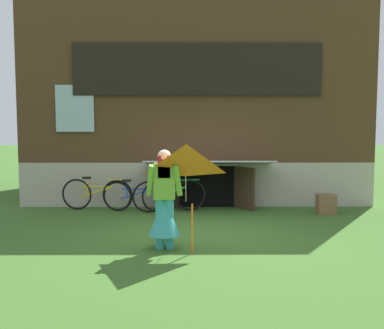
% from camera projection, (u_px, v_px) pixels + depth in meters
% --- Properties ---
extents(ground_plane, '(60.00, 60.00, 0.00)m').
position_uv_depth(ground_plane, '(200.00, 237.00, 8.66)').
color(ground_plane, '#386023').
extents(log_house, '(8.57, 5.94, 5.39)m').
position_uv_depth(log_house, '(196.00, 99.00, 13.78)').
color(log_house, '#ADA393').
rests_on(log_house, ground_plane).
extents(person, '(0.61, 0.52, 1.63)m').
position_uv_depth(person, '(165.00, 207.00, 7.85)').
color(person, teal).
rests_on(person, ground_plane).
extents(kite, '(0.98, 1.05, 1.61)m').
position_uv_depth(kite, '(186.00, 173.00, 7.21)').
color(kite, orange).
rests_on(kite, ground_plane).
extents(bicycle_green, '(1.67, 0.45, 0.78)m').
position_uv_depth(bicycle_green, '(169.00, 195.00, 11.01)').
color(bicycle_green, black).
rests_on(bicycle_green, ground_plane).
extents(bicycle_blue, '(1.59, 0.35, 0.74)m').
position_uv_depth(bicycle_blue, '(136.00, 196.00, 11.02)').
color(bicycle_blue, black).
rests_on(bicycle_blue, ground_plane).
extents(bicycle_yellow, '(1.70, 0.32, 0.78)m').
position_uv_depth(bicycle_yellow, '(97.00, 194.00, 11.16)').
color(bicycle_yellow, black).
rests_on(bicycle_yellow, ground_plane).
extents(wooden_crate, '(0.40, 0.34, 0.43)m').
position_uv_depth(wooden_crate, '(326.00, 204.00, 10.77)').
color(wooden_crate, brown).
rests_on(wooden_crate, ground_plane).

